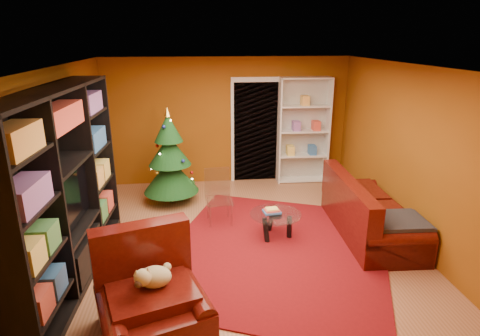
{
  "coord_description": "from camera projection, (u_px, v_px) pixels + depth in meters",
  "views": [
    {
      "loc": [
        -0.65,
        -5.41,
        2.97
      ],
      "look_at": [
        0.0,
        0.4,
        1.05
      ],
      "focal_mm": 30.0,
      "sensor_mm": 36.0,
      "label": 1
    }
  ],
  "objects": [
    {
      "name": "floor",
      "position": [
        243.0,
        243.0,
        6.11
      ],
      "size": [
        5.0,
        5.5,
        0.05
      ],
      "primitive_type": "cube",
      "color": "#915A3A",
      "rests_on": "ground"
    },
    {
      "name": "ceiling",
      "position": [
        243.0,
        64.0,
        5.29
      ],
      "size": [
        5.0,
        5.5,
        0.05
      ],
      "primitive_type": "cube",
      "color": "silver",
      "rests_on": "wall_back"
    },
    {
      "name": "wall_back",
      "position": [
        227.0,
        121.0,
        8.32
      ],
      "size": [
        5.0,
        0.05,
        2.6
      ],
      "primitive_type": "cube",
      "color": "#87480F",
      "rests_on": "ground"
    },
    {
      "name": "wall_left",
      "position": [
        59.0,
        166.0,
        5.43
      ],
      "size": [
        0.05,
        5.5,
        2.6
      ],
      "primitive_type": "cube",
      "color": "#87480F",
      "rests_on": "ground"
    },
    {
      "name": "wall_right",
      "position": [
        411.0,
        155.0,
        5.97
      ],
      "size": [
        0.05,
        5.5,
        2.6
      ],
      "primitive_type": "cube",
      "color": "#87480F",
      "rests_on": "ground"
    },
    {
      "name": "doorway",
      "position": [
        256.0,
        133.0,
        8.42
      ],
      "size": [
        1.06,
        0.6,
        2.16
      ],
      "primitive_type": null,
      "color": "black",
      "rests_on": "floor"
    },
    {
      "name": "rug",
      "position": [
        276.0,
        250.0,
        5.84
      ],
      "size": [
        4.18,
        4.46,
        0.02
      ],
      "primitive_type": "cube",
      "rotation": [
        0.0,
        0.0,
        -0.38
      ],
      "color": "maroon",
      "rests_on": "floor"
    },
    {
      "name": "media_unit",
      "position": [
        63.0,
        190.0,
        4.83
      ],
      "size": [
        0.62,
        3.18,
        2.42
      ],
      "primitive_type": null,
      "rotation": [
        0.0,
        0.0,
        -0.04
      ],
      "color": "black",
      "rests_on": "floor"
    },
    {
      "name": "christmas_tree",
      "position": [
        170.0,
        157.0,
        7.3
      ],
      "size": [
        1.22,
        1.22,
        1.81
      ],
      "primitive_type": null,
      "rotation": [
        0.0,
        0.0,
        0.23
      ],
      "color": "#0F3A15",
      "rests_on": "floor"
    },
    {
      "name": "gift_box_teal",
      "position": [
        178.0,
        183.0,
        8.1
      ],
      "size": [
        0.37,
        0.37,
        0.3
      ],
      "primitive_type": "cube",
      "rotation": [
        0.0,
        0.0,
        0.24
      ],
      "color": "#17687A",
      "rests_on": "floor"
    },
    {
      "name": "gift_box_green",
      "position": [
        187.0,
        186.0,
        7.98
      ],
      "size": [
        0.3,
        0.3,
        0.26
      ],
      "primitive_type": "cube",
      "rotation": [
        0.0,
        0.0,
        0.17
      ],
      "color": "#266224",
      "rests_on": "floor"
    },
    {
      "name": "gift_box_red",
      "position": [
        174.0,
        183.0,
        8.23
      ],
      "size": [
        0.23,
        0.23,
        0.21
      ],
      "primitive_type": "cube",
      "rotation": [
        0.0,
        0.0,
        0.07
      ],
      "color": "maroon",
      "rests_on": "floor"
    },
    {
      "name": "white_bookshelf",
      "position": [
        303.0,
        131.0,
        8.36
      ],
      "size": [
        1.06,
        0.41,
        2.26
      ],
      "primitive_type": null,
      "rotation": [
        0.0,
        0.0,
        -0.03
      ],
      "color": "white",
      "rests_on": "floor"
    },
    {
      "name": "armchair",
      "position": [
        153.0,
        299.0,
        4.05
      ],
      "size": [
        1.44,
        1.44,
        0.89
      ],
      "primitive_type": null,
      "rotation": [
        0.0,
        0.0,
        0.32
      ],
      "color": "#3D0A07",
      "rests_on": "rug"
    },
    {
      "name": "dog",
      "position": [
        155.0,
        277.0,
        4.05
      ],
      "size": [
        0.47,
        0.41,
        0.29
      ],
      "primitive_type": null,
      "rotation": [
        0.0,
        0.0,
        0.32
      ],
      "color": "beige",
      "rests_on": "armchair"
    },
    {
      "name": "sofa",
      "position": [
        372.0,
        206.0,
        6.21
      ],
      "size": [
        1.07,
        2.2,
        0.93
      ],
      "primitive_type": null,
      "rotation": [
        0.0,
        0.0,
        1.53
      ],
      "color": "#3D0A07",
      "rests_on": "rug"
    },
    {
      "name": "coffee_table",
      "position": [
        275.0,
        225.0,
        6.18
      ],
      "size": [
        0.89,
        0.89,
        0.49
      ],
      "primitive_type": null,
      "rotation": [
        0.0,
        0.0,
        0.14
      ],
      "color": "gray",
      "rests_on": "rug"
    },
    {
      "name": "acrylic_chair",
      "position": [
        219.0,
        200.0,
        6.57
      ],
      "size": [
        0.46,
        0.5,
        0.83
      ],
      "primitive_type": null,
      "rotation": [
        0.0,
        0.0,
        0.08
      ],
      "color": "#66605B",
      "rests_on": "rug"
    }
  ]
}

